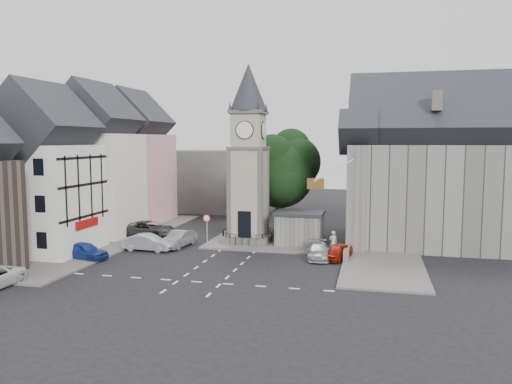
% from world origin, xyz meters
% --- Properties ---
extents(ground, '(120.00, 120.00, 0.00)m').
position_xyz_m(ground, '(0.00, 0.00, 0.00)').
color(ground, black).
rests_on(ground, ground).
extents(pavement_west, '(6.00, 30.00, 0.14)m').
position_xyz_m(pavement_west, '(-12.50, 6.00, 0.07)').
color(pavement_west, '#595651').
rests_on(pavement_west, ground).
extents(pavement_east, '(6.00, 26.00, 0.14)m').
position_xyz_m(pavement_east, '(12.00, 8.00, 0.07)').
color(pavement_east, '#595651').
rests_on(pavement_east, ground).
extents(central_island, '(10.00, 8.00, 0.16)m').
position_xyz_m(central_island, '(1.50, 8.00, 0.08)').
color(central_island, '#595651').
rests_on(central_island, ground).
extents(road_markings, '(20.00, 8.00, 0.01)m').
position_xyz_m(road_markings, '(0.00, -5.50, 0.01)').
color(road_markings, silver).
rests_on(road_markings, ground).
extents(clock_tower, '(4.86, 4.86, 16.25)m').
position_xyz_m(clock_tower, '(0.00, 7.99, 8.12)').
color(clock_tower, '#4C4944').
rests_on(clock_tower, ground).
extents(stone_shelter, '(4.30, 3.30, 3.08)m').
position_xyz_m(stone_shelter, '(4.80, 7.50, 1.55)').
color(stone_shelter, '#5F5D57').
rests_on(stone_shelter, ground).
extents(town_tree, '(7.20, 7.20, 10.80)m').
position_xyz_m(town_tree, '(2.00, 13.00, 6.97)').
color(town_tree, black).
rests_on(town_tree, ground).
extents(warning_sign_post, '(0.70, 0.19, 2.85)m').
position_xyz_m(warning_sign_post, '(-3.20, 5.43, 2.03)').
color(warning_sign_post, black).
rests_on(warning_sign_post, ground).
extents(terrace_pink, '(8.10, 7.60, 12.80)m').
position_xyz_m(terrace_pink, '(-15.50, 16.00, 6.58)').
color(terrace_pink, '#C5878E').
rests_on(terrace_pink, ground).
extents(terrace_cream, '(8.10, 7.60, 12.80)m').
position_xyz_m(terrace_cream, '(-15.50, 8.00, 6.58)').
color(terrace_cream, beige).
rests_on(terrace_cream, ground).
extents(terrace_tudor, '(8.10, 7.60, 12.00)m').
position_xyz_m(terrace_tudor, '(-15.50, 0.00, 6.19)').
color(terrace_tudor, silver).
rests_on(terrace_tudor, ground).
extents(backdrop_west, '(20.00, 10.00, 8.00)m').
position_xyz_m(backdrop_west, '(-12.00, 28.00, 4.00)').
color(backdrop_west, '#4C4944').
rests_on(backdrop_west, ground).
extents(east_building, '(14.40, 11.40, 12.60)m').
position_xyz_m(east_building, '(15.59, 11.00, 6.26)').
color(east_building, '#5F5D57').
rests_on(east_building, ground).
extents(east_boundary_wall, '(0.40, 16.00, 0.90)m').
position_xyz_m(east_boundary_wall, '(9.20, 10.00, 0.45)').
color(east_boundary_wall, '#5F5D57').
rests_on(east_boundary_wall, ground).
extents(flagpole, '(3.68, 0.10, 2.74)m').
position_xyz_m(flagpole, '(8.00, 4.00, 7.00)').
color(flagpole, white).
rests_on(flagpole, ground).
extents(car_west_blue, '(4.32, 2.50, 1.38)m').
position_xyz_m(car_west_blue, '(-11.04, -1.51, 0.69)').
color(car_west_blue, navy).
rests_on(car_west_blue, ground).
extents(car_west_silver, '(4.31, 1.54, 1.42)m').
position_xyz_m(car_west_silver, '(-7.50, 2.50, 0.71)').
color(car_west_silver, '#B2B5BA').
rests_on(car_west_silver, ground).
extents(car_west_grey, '(5.94, 3.19, 1.58)m').
position_xyz_m(car_west_grey, '(-9.96, 7.84, 0.79)').
color(car_west_grey, '#2C2D2E').
rests_on(car_west_grey, ground).
extents(car_island_silver, '(2.08, 4.56, 1.45)m').
position_xyz_m(car_island_silver, '(-5.50, 4.50, 0.72)').
color(car_island_silver, gray).
rests_on(car_island_silver, ground).
extents(car_island_east, '(2.23, 4.38, 1.22)m').
position_xyz_m(car_island_east, '(7.00, 3.01, 0.61)').
color(car_island_east, '#A4A8AC').
rests_on(car_island_east, ground).
extents(car_east_red, '(2.60, 3.88, 1.23)m').
position_xyz_m(car_east_red, '(8.50, 3.00, 0.61)').
color(car_east_red, maroon).
rests_on(car_east_red, ground).
extents(pedestrian, '(0.81, 0.67, 1.92)m').
position_xyz_m(pedestrian, '(8.00, 4.95, 0.96)').
color(pedestrian, '#A39A86').
rests_on(pedestrian, ground).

